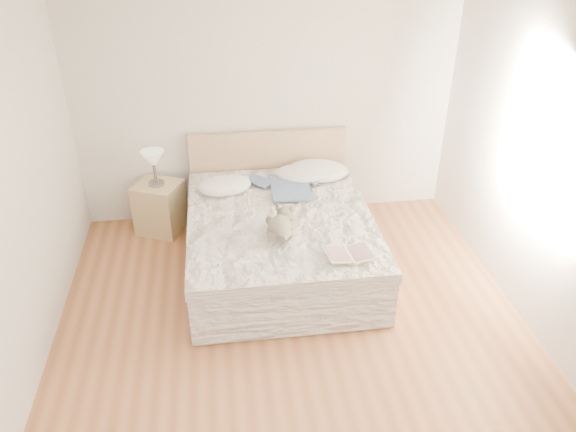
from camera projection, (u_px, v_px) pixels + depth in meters
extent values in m
cube|color=brown|center=(297.00, 346.00, 4.61)|extent=(4.00, 4.50, 0.00)
cube|color=beige|center=(266.00, 98.00, 5.83)|extent=(4.00, 0.02, 2.70)
cube|color=beige|center=(566.00, 186.00, 4.14)|extent=(0.02, 4.50, 2.70)
cube|color=white|center=(546.00, 156.00, 4.34)|extent=(0.02, 1.30, 1.10)
cube|color=tan|center=(280.00, 257.00, 5.53)|extent=(1.68, 2.08, 0.20)
cube|color=silver|center=(280.00, 235.00, 5.41)|extent=(1.60, 2.00, 0.30)
cube|color=silver|center=(280.00, 221.00, 5.27)|extent=(1.72, 2.05, 0.10)
cube|color=tan|center=(268.00, 174.00, 6.21)|extent=(1.70, 0.06, 1.00)
cube|color=tan|center=(160.00, 208.00, 6.01)|extent=(0.57, 0.55, 0.56)
cylinder|color=#524E47|center=(156.00, 183.00, 5.86)|extent=(0.17, 0.17, 0.02)
cylinder|color=#3E3934|center=(155.00, 172.00, 5.80)|extent=(0.03, 0.03, 0.24)
cone|color=beige|center=(153.00, 159.00, 5.72)|extent=(0.29, 0.29, 0.17)
ellipsoid|color=white|center=(225.00, 186.00, 5.67)|extent=(0.60, 0.46, 0.16)
ellipsoid|color=white|center=(301.00, 174.00, 5.89)|extent=(0.61, 0.49, 0.16)
ellipsoid|color=white|center=(317.00, 171.00, 5.96)|extent=(0.72, 0.57, 0.19)
cube|color=white|center=(234.00, 183.00, 5.73)|extent=(0.34, 0.25, 0.02)
cube|color=beige|center=(349.00, 254.00, 4.64)|extent=(0.43, 0.31, 0.03)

